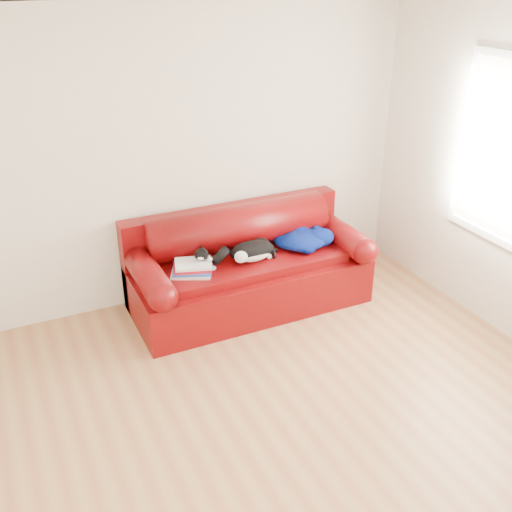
{
  "coord_description": "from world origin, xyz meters",
  "views": [
    {
      "loc": [
        -1.49,
        -2.82,
        2.88
      ],
      "look_at": [
        0.49,
        1.35,
        0.56
      ],
      "focal_mm": 42.0,
      "sensor_mm": 36.0,
      "label": 1
    }
  ],
  "objects_px": {
    "sofa_base": "(249,282)",
    "cat": "(252,252)",
    "book_stack": "(192,268)",
    "blanket": "(304,238)"
  },
  "relations": [
    {
      "from": "book_stack",
      "to": "blanket",
      "type": "relative_size",
      "value": 0.71
    },
    {
      "from": "cat",
      "to": "blanket",
      "type": "bearing_deg",
      "value": -14.3
    },
    {
      "from": "book_stack",
      "to": "cat",
      "type": "xyz_separation_m",
      "value": [
        0.55,
        0.01,
        0.03
      ]
    },
    {
      "from": "book_stack",
      "to": "cat",
      "type": "bearing_deg",
      "value": 0.69
    },
    {
      "from": "sofa_base",
      "to": "blanket",
      "type": "height_order",
      "value": "blanket"
    },
    {
      "from": "book_stack",
      "to": "cat",
      "type": "height_order",
      "value": "cat"
    },
    {
      "from": "sofa_base",
      "to": "cat",
      "type": "relative_size",
      "value": 3.53
    },
    {
      "from": "book_stack",
      "to": "blanket",
      "type": "bearing_deg",
      "value": 3.43
    },
    {
      "from": "blanket",
      "to": "cat",
      "type": "bearing_deg",
      "value": -173.84
    },
    {
      "from": "blanket",
      "to": "book_stack",
      "type": "bearing_deg",
      "value": -176.57
    }
  ]
}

